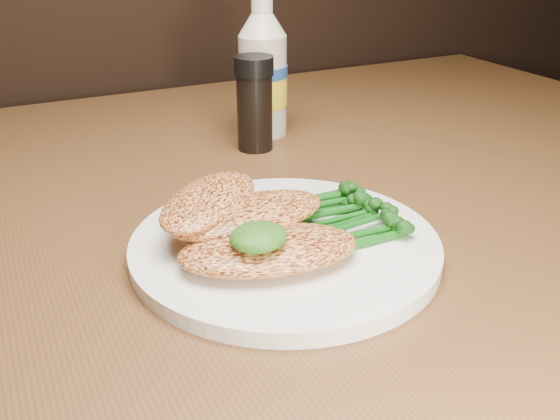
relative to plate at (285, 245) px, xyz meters
name	(u,v)px	position (x,y,z in m)	size (l,w,h in m)	color
plate	(285,245)	(0.00, 0.00, 0.00)	(0.25, 0.25, 0.01)	white
chicken_front	(269,249)	(-0.03, -0.03, 0.02)	(0.14, 0.07, 0.02)	#FA9D4F
chicken_mid	(249,214)	(-0.02, 0.02, 0.03)	(0.13, 0.07, 0.02)	#FA9D4F
chicken_back	(209,200)	(-0.05, 0.04, 0.03)	(0.12, 0.06, 0.02)	#FA9D4F
pesto_front	(258,237)	(-0.04, -0.03, 0.03)	(0.04, 0.04, 0.02)	#083609
broccolini_bundle	(331,214)	(0.05, 0.01, 0.02)	(0.12, 0.09, 0.02)	#135713
mayo_bottle	(263,66)	(0.11, 0.28, 0.08)	(0.06, 0.06, 0.17)	beige
pepper_grinder	(255,104)	(0.08, 0.24, 0.05)	(0.04, 0.04, 0.11)	black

